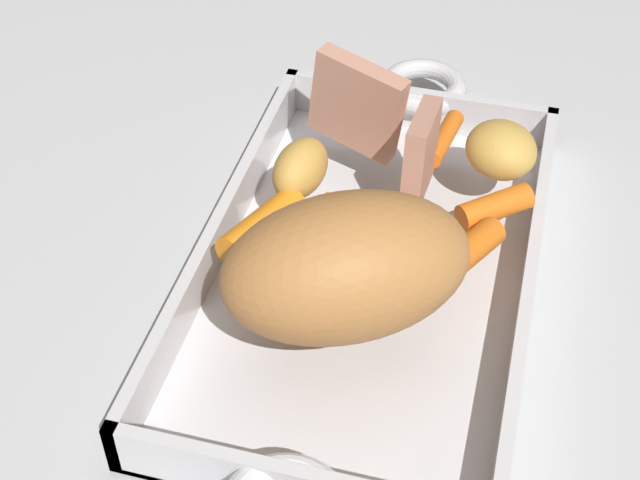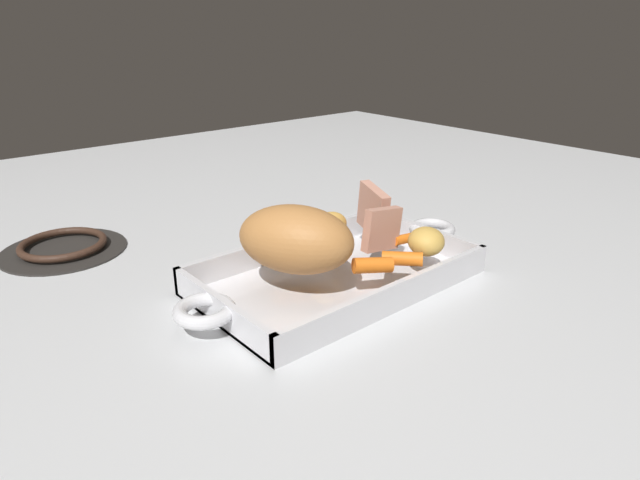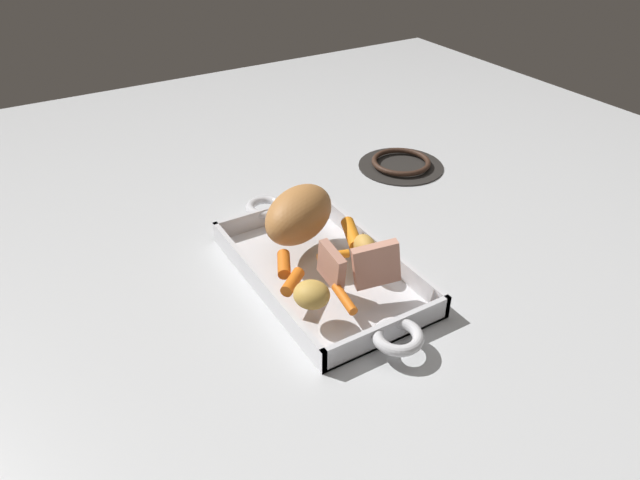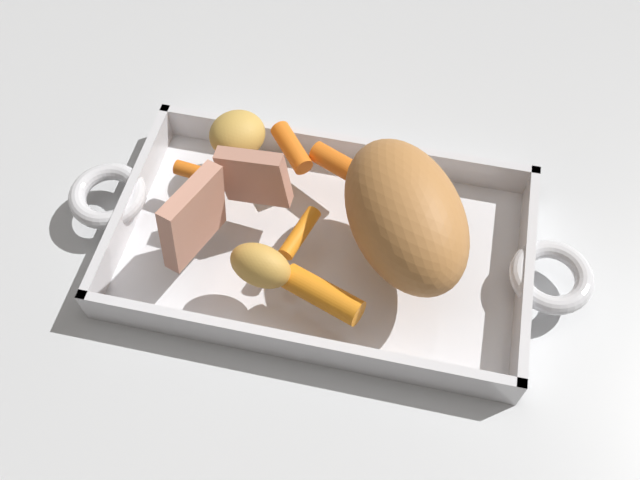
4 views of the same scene
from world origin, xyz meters
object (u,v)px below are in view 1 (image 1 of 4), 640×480
object	(u,v)px
pork_roast	(351,268)
baby_carrot_southeast	(444,138)
roasting_dish	(368,269)
baby_carrot_center_left	(472,245)
roast_slice_outer	(357,105)
roast_slice_thick	(421,153)
baby_carrot_short	(262,226)
potato_near_roast	(300,169)
baby_carrot_southwest	(357,214)
baby_carrot_long	(495,207)
potato_golden_small	(501,150)

from	to	relation	value
pork_roast	baby_carrot_southeast	bearing A→B (deg)	-8.36
roasting_dish	baby_carrot_center_left	xyz separation A→B (m)	(0.00, -0.07, 0.04)
roast_slice_outer	baby_carrot_southeast	world-z (taller)	roast_slice_outer
roast_slice_thick	baby_carrot_short	world-z (taller)	roast_slice_thick
roasting_dish	potato_near_roast	world-z (taller)	potato_near_roast
roast_slice_outer	baby_carrot_southeast	distance (m)	0.07
roasting_dish	roast_slice_outer	world-z (taller)	roast_slice_outer
roasting_dish	roast_slice_thick	world-z (taller)	roast_slice_thick
roast_slice_thick	baby_carrot_southwest	bearing A→B (deg)	145.16
pork_roast	baby_carrot_short	xyz separation A→B (m)	(0.05, 0.07, -0.03)
pork_roast	baby_carrot_long	size ratio (longest dim) A/B	2.86
baby_carrot_long	roast_slice_thick	bearing A→B (deg)	70.96
baby_carrot_short	potato_golden_small	xyz separation A→B (m)	(0.11, -0.15, 0.01)
roast_slice_outer	baby_carrot_southeast	bearing A→B (deg)	-78.29
pork_roast	baby_carrot_long	bearing A→B (deg)	-32.48
roast_slice_thick	potato_golden_small	size ratio (longest dim) A/B	1.12
baby_carrot_short	baby_carrot_center_left	distance (m)	0.14
pork_roast	roast_slice_outer	size ratio (longest dim) A/B	2.16
baby_carrot_long	potato_golden_small	distance (m)	0.05
roast_slice_outer	baby_carrot_southeast	xyz separation A→B (m)	(0.01, -0.06, -0.03)
baby_carrot_southwest	potato_golden_small	xyz separation A→B (m)	(0.08, -0.09, 0.01)
baby_carrot_southwest	potato_near_roast	bearing A→B (deg)	64.00
roasting_dish	potato_near_roast	xyz separation A→B (m)	(0.04, 0.06, 0.05)
baby_carrot_short	roast_slice_thick	bearing A→B (deg)	-48.24
pork_roast	baby_carrot_center_left	distance (m)	0.10
baby_carrot_long	baby_carrot_center_left	world-z (taller)	baby_carrot_center_left
baby_carrot_center_left	potato_golden_small	bearing A→B (deg)	-3.90
baby_carrot_short	baby_carrot_long	size ratio (longest dim) A/B	1.32
potato_near_roast	pork_roast	bearing A→B (deg)	-150.52
roast_slice_outer	baby_carrot_southwest	distance (m)	0.09
baby_carrot_southeast	baby_carrot_southwest	bearing A→B (deg)	156.53
baby_carrot_short	potato_near_roast	xyz separation A→B (m)	(0.06, -0.01, 0.01)
roast_slice_thick	baby_carrot_southwest	size ratio (longest dim) A/B	1.15
baby_carrot_southwest	baby_carrot_southeast	distance (m)	0.11
baby_carrot_southwest	baby_carrot_long	bearing A→B (deg)	-72.12
baby_carrot_southwest	baby_carrot_center_left	size ratio (longest dim) A/B	1.02
roasting_dish	roast_slice_outer	xyz separation A→B (m)	(0.10, 0.03, 0.06)
baby_carrot_short	baby_carrot_long	distance (m)	0.16
baby_carrot_long	baby_carrot_center_left	size ratio (longest dim) A/B	1.04
baby_carrot_short	baby_carrot_southwest	distance (m)	0.07
baby_carrot_center_left	potato_near_roast	distance (m)	0.13
roast_slice_thick	baby_carrot_center_left	distance (m)	0.08
baby_carrot_short	baby_carrot_southwest	xyz separation A→B (m)	(0.03, -0.06, -0.00)
baby_carrot_southeast	potato_near_roast	bearing A→B (deg)	130.75
baby_carrot_southeast	potato_golden_small	world-z (taller)	potato_golden_small
baby_carrot_long	roasting_dish	bearing A→B (deg)	120.62
roasting_dish	potato_golden_small	bearing A→B (deg)	-37.35
baby_carrot_short	baby_carrot_southwest	world-z (taller)	baby_carrot_short
roasting_dish	roast_slice_thick	xyz separation A→B (m)	(0.07, -0.02, 0.06)
baby_carrot_long	baby_carrot_southeast	distance (m)	0.09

